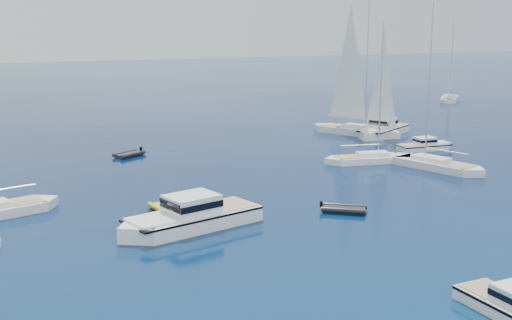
% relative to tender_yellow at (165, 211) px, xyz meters
% --- Properties ---
extents(ground, '(400.00, 400.00, 0.00)m').
position_rel_tender_yellow_xyz_m(ground, '(8.80, -17.46, 0.00)').
color(ground, navy).
rests_on(ground, ground).
extents(motor_cruiser_centre, '(12.20, 6.87, 3.06)m').
position_rel_tender_yellow_xyz_m(motor_cruiser_centre, '(0.60, -4.85, 0.00)').
color(motor_cruiser_centre, white).
rests_on(motor_cruiser_centre, ground).
extents(motor_cruiser_far_r, '(7.17, 2.34, 1.87)m').
position_rel_tender_yellow_xyz_m(motor_cruiser_far_r, '(33.03, 13.10, 0.00)').
color(motor_cruiser_far_r, white).
rests_on(motor_cruiser_far_r, ground).
extents(motor_cruiser_distant, '(10.61, 8.50, 2.77)m').
position_rel_tender_yellow_xyz_m(motor_cruiser_distant, '(33.50, 23.01, 0.00)').
color(motor_cruiser_distant, white).
rests_on(motor_cruiser_distant, ground).
extents(sailboat_mid_r, '(6.76, 11.63, 16.64)m').
position_rel_tender_yellow_xyz_m(sailboat_mid_r, '(28.22, 4.82, 0.00)').
color(sailboat_mid_r, white).
rests_on(sailboat_mid_r, ground).
extents(sailboat_centre, '(10.30, 3.94, 14.76)m').
position_rel_tender_yellow_xyz_m(sailboat_centre, '(23.70, 9.68, 0.00)').
color(sailboat_centre, white).
rests_on(sailboat_centre, ground).
extents(sailboat_sails_r, '(9.68, 12.41, 18.62)m').
position_rel_tender_yellow_xyz_m(sailboat_sails_r, '(30.80, 24.98, 0.00)').
color(sailboat_sails_r, silver).
rests_on(sailboat_sails_r, ground).
extents(sailboat_sails_far, '(8.68, 9.27, 14.84)m').
position_rel_tender_yellow_xyz_m(sailboat_sails_far, '(63.45, 49.33, 0.00)').
color(sailboat_sails_far, white).
rests_on(sailboat_sails_far, ground).
extents(tender_yellow, '(2.40, 3.53, 0.95)m').
position_rel_tender_yellow_xyz_m(tender_yellow, '(0.00, 0.00, 0.00)').
color(tender_yellow, '#D0BD0C').
rests_on(tender_yellow, ground).
extents(tender_grey_near, '(4.02, 3.60, 0.95)m').
position_rel_tender_yellow_xyz_m(tender_grey_near, '(12.74, -5.22, 0.00)').
color(tender_grey_near, black).
rests_on(tender_grey_near, ground).
extents(tender_grey_far, '(4.05, 3.60, 0.95)m').
position_rel_tender_yellow_xyz_m(tender_grey_far, '(1.39, 21.60, 0.00)').
color(tender_grey_far, black).
rests_on(tender_grey_far, ground).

